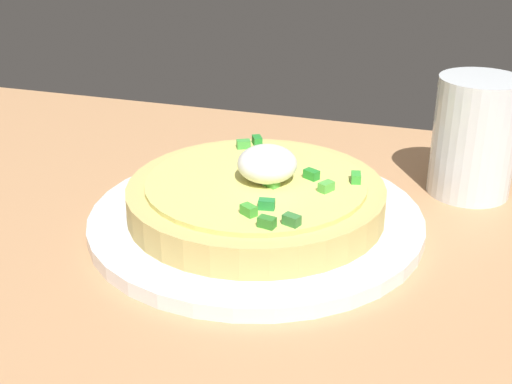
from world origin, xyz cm
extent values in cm
cube|color=tan|center=(0.00, 0.00, 1.65)|extent=(102.06, 67.33, 3.29)
cylinder|color=white|center=(-6.71, -3.75, 3.94)|extent=(29.28, 29.28, 1.29)
cylinder|color=tan|center=(-6.71, -3.75, 5.94)|extent=(22.39, 22.39, 2.71)
cylinder|color=#DDD66E|center=(-6.71, -3.75, 7.49)|extent=(19.12, 19.12, 0.41)
ellipsoid|color=white|center=(-7.63, -4.00, 9.25)|extent=(5.13, 5.13, 3.10)
cube|color=green|center=(-3.27, -10.65, 8.10)|extent=(1.50, 1.30, 0.80)
cube|color=#53B143|center=(-12.93, -3.42, 8.10)|extent=(1.33, 1.51, 0.80)
cube|color=#23842F|center=(-4.21, -12.02, 8.10)|extent=(1.33, 1.51, 0.80)
cube|color=green|center=(-8.15, 2.66, 8.10)|extent=(1.51, 1.36, 0.80)
cube|color=#24873A|center=(-9.16, 1.23, 8.10)|extent=(1.39, 0.98, 0.80)
cube|color=green|center=(-8.31, -2.95, 8.10)|extent=(1.50, 1.30, 0.80)
cube|color=#32802B|center=(-10.05, 4.14, 8.10)|extent=(1.41, 1.03, 0.80)
cube|color=#377D38|center=(-11.72, 3.24, 8.10)|extent=(1.48, 1.19, 0.80)
cube|color=green|center=(-14.96, -6.02, 8.10)|extent=(1.05, 1.42, 0.80)
cube|color=#268B2E|center=(-11.17, -5.52, 8.10)|extent=(1.50, 1.30, 0.80)
cylinder|color=silver|center=(-24.32, -16.81, 9.02)|extent=(7.85, 7.85, 11.45)
cylinder|color=beige|center=(-24.32, -16.81, 6.76)|extent=(6.91, 6.91, 6.12)
camera|label=1|loc=(-22.77, 47.11, 31.58)|focal=47.69mm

